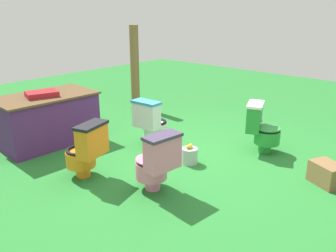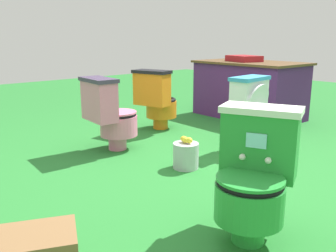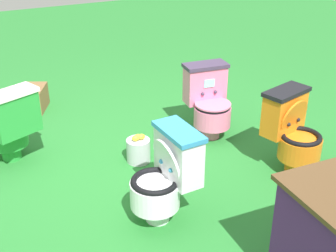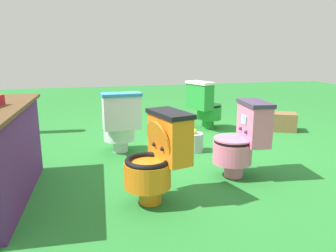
{
  "view_description": "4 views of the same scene",
  "coord_description": "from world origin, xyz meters",
  "px_view_note": "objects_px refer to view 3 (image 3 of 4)",
  "views": [
    {
      "loc": [
        -3.53,
        -2.76,
        2.05
      ],
      "look_at": [
        0.08,
        0.47,
        0.39
      ],
      "focal_mm": 37.72,
      "sensor_mm": 36.0,
      "label": 1
    },
    {
      "loc": [
        2.05,
        -2.16,
        1.1
      ],
      "look_at": [
        -0.18,
        -0.12,
        0.36
      ],
      "focal_mm": 39.15,
      "sensor_mm": 36.0,
      "label": 2
    },
    {
      "loc": [
        1.3,
        3.36,
        2.21
      ],
      "look_at": [
        -0.31,
        0.04,
        0.34
      ],
      "focal_mm": 48.75,
      "sensor_mm": 36.0,
      "label": 3
    },
    {
      "loc": [
        -3.65,
        1.18,
        1.21
      ],
      "look_at": [
        -0.24,
        0.33,
        0.38
      ],
      "focal_mm": 35.4,
      "sensor_mm": 36.0,
      "label": 4
    }
  ],
  "objects_px": {
    "toilet_green": "(10,125)",
    "lemon_bucket": "(138,150)",
    "toilet_white": "(166,175)",
    "small_crate": "(33,98)",
    "toilet_orange": "(292,131)",
    "toilet_pink": "(209,101)"
  },
  "relations": [
    {
      "from": "toilet_pink",
      "to": "toilet_white",
      "type": "bearing_deg",
      "value": 52.36
    },
    {
      "from": "toilet_white",
      "to": "small_crate",
      "type": "xyz_separation_m",
      "value": [
        0.51,
        -2.45,
        -0.24
      ]
    },
    {
      "from": "small_crate",
      "to": "lemon_bucket",
      "type": "relative_size",
      "value": 1.37
    },
    {
      "from": "toilet_green",
      "to": "toilet_orange",
      "type": "relative_size",
      "value": 1.0
    },
    {
      "from": "toilet_pink",
      "to": "small_crate",
      "type": "relative_size",
      "value": 1.92
    },
    {
      "from": "toilet_orange",
      "to": "small_crate",
      "type": "relative_size",
      "value": 1.92
    },
    {
      "from": "toilet_white",
      "to": "toilet_green",
      "type": "bearing_deg",
      "value": 29.6
    },
    {
      "from": "small_crate",
      "to": "lemon_bucket",
      "type": "bearing_deg",
      "value": 111.87
    },
    {
      "from": "toilet_white",
      "to": "lemon_bucket",
      "type": "distance_m",
      "value": 0.9
    },
    {
      "from": "small_crate",
      "to": "lemon_bucket",
      "type": "distance_m",
      "value": 1.72
    },
    {
      "from": "toilet_white",
      "to": "toilet_green",
      "type": "height_order",
      "value": "same"
    },
    {
      "from": "toilet_green",
      "to": "toilet_white",
      "type": "bearing_deg",
      "value": -79.16
    },
    {
      "from": "toilet_pink",
      "to": "small_crate",
      "type": "bearing_deg",
      "value": -37.64
    },
    {
      "from": "toilet_white",
      "to": "toilet_orange",
      "type": "bearing_deg",
      "value": -86.9
    },
    {
      "from": "toilet_pink",
      "to": "lemon_bucket",
      "type": "height_order",
      "value": "toilet_pink"
    },
    {
      "from": "toilet_green",
      "to": "lemon_bucket",
      "type": "bearing_deg",
      "value": -48.93
    },
    {
      "from": "toilet_white",
      "to": "lemon_bucket",
      "type": "height_order",
      "value": "toilet_white"
    },
    {
      "from": "toilet_green",
      "to": "toilet_orange",
      "type": "distance_m",
      "value": 2.51
    },
    {
      "from": "small_crate",
      "to": "toilet_pink",
      "type": "bearing_deg",
      "value": 136.69
    },
    {
      "from": "toilet_green",
      "to": "lemon_bucket",
      "type": "xyz_separation_m",
      "value": [
        -1.03,
        0.51,
        -0.25
      ]
    },
    {
      "from": "toilet_orange",
      "to": "toilet_pink",
      "type": "bearing_deg",
      "value": -85.29
    },
    {
      "from": "toilet_orange",
      "to": "lemon_bucket",
      "type": "distance_m",
      "value": 1.39
    }
  ]
}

